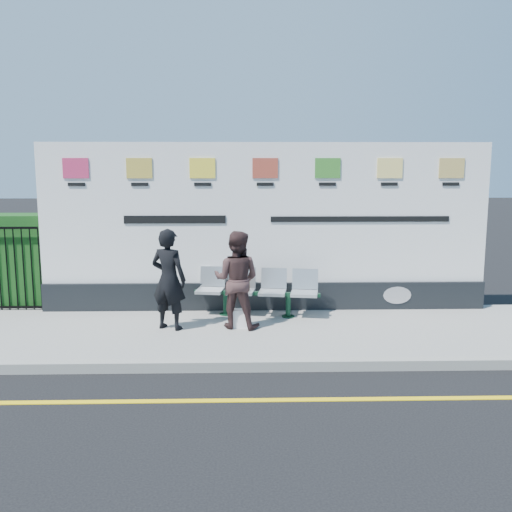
{
  "coord_description": "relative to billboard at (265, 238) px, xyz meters",
  "views": [
    {
      "loc": [
        0.08,
        -6.32,
        2.75
      ],
      "look_at": [
        0.32,
        2.9,
        1.25
      ],
      "focal_mm": 40.0,
      "sensor_mm": 36.0,
      "label": 1
    }
  ],
  "objects": [
    {
      "name": "carrier_bag_white",
      "position": [
        -0.43,
        -1.22,
        -1.15
      ],
      "size": [
        0.3,
        0.18,
        0.3
      ],
      "primitive_type": "cube",
      "color": "white",
      "rests_on": "pavement"
    },
    {
      "name": "woman_left",
      "position": [
        -1.58,
        -1.27,
        -0.49
      ],
      "size": [
        0.7,
        0.59,
        1.62
      ],
      "primitive_type": "imported",
      "rotation": [
        0.0,
        0.0,
        2.74
      ],
      "color": "black",
      "rests_on": "pavement"
    },
    {
      "name": "bench",
      "position": [
        -0.16,
        -0.51,
        -1.07
      ],
      "size": [
        2.16,
        0.88,
        0.45
      ],
      "primitive_type": null,
      "rotation": [
        0.0,
        0.0,
        -0.16
      ],
      "color": "#AFB4B8",
      "rests_on": "pavement"
    },
    {
      "name": "handbag_brown",
      "position": [
        -0.43,
        -0.47,
        -0.73
      ],
      "size": [
        0.31,
        0.15,
        0.23
      ],
      "primitive_type": "cube",
      "rotation": [
        0.0,
        0.0,
        -0.08
      ],
      "color": "black",
      "rests_on": "bench"
    },
    {
      "name": "woman_right",
      "position": [
        -0.5,
        -1.2,
        -0.51
      ],
      "size": [
        0.89,
        0.77,
        1.57
      ],
      "primitive_type": "imported",
      "rotation": [
        0.0,
        0.0,
        2.88
      ],
      "color": "#3A2525",
      "rests_on": "pavement"
    },
    {
      "name": "pavement",
      "position": [
        -0.5,
        -1.35,
        -1.36
      ],
      "size": [
        14.0,
        3.0,
        0.12
      ],
      "primitive_type": "cube",
      "color": "gray",
      "rests_on": "ground"
    },
    {
      "name": "kerb",
      "position": [
        -0.5,
        -2.85,
        -1.35
      ],
      "size": [
        14.0,
        0.18,
        0.14
      ],
      "primitive_type": "cube",
      "color": "gray",
      "rests_on": "ground"
    },
    {
      "name": "yellow_line",
      "position": [
        -0.5,
        -3.85,
        -1.42
      ],
      "size": [
        14.0,
        0.1,
        0.01
      ],
      "primitive_type": "cube",
      "color": "yellow",
      "rests_on": "ground"
    },
    {
      "name": "ground",
      "position": [
        -0.5,
        -3.85,
        -1.42
      ],
      "size": [
        80.0,
        80.0,
        0.0
      ],
      "primitive_type": "plane",
      "color": "black"
    },
    {
      "name": "billboard",
      "position": [
        0.0,
        0.0,
        0.0
      ],
      "size": [
        8.0,
        0.3,
        3.0
      ],
      "color": "black",
      "rests_on": "pavement"
    }
  ]
}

